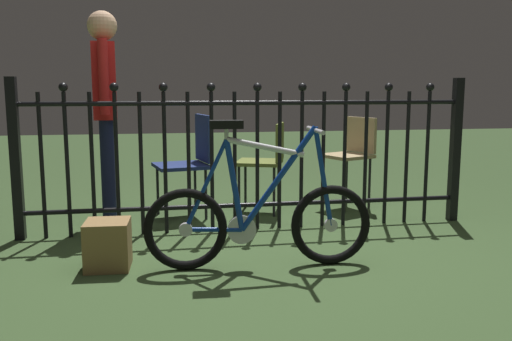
% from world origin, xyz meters
% --- Properties ---
extents(ground_plane, '(20.00, 20.00, 0.00)m').
position_xyz_m(ground_plane, '(0.00, 0.00, 0.00)').
color(ground_plane, '#354D28').
extents(iron_fence, '(3.53, 0.07, 1.19)m').
position_xyz_m(iron_fence, '(-0.06, 0.74, 0.61)').
color(iron_fence, black).
rests_on(iron_fence, ground).
extents(bicycle, '(1.42, 0.40, 0.92)m').
position_xyz_m(bicycle, '(-0.10, -0.18, 0.31)').
color(bicycle, black).
rests_on(bicycle, ground).
extents(chair_tan, '(0.50, 0.50, 0.84)m').
position_xyz_m(chair_tan, '(1.06, 1.38, 0.53)').
color(chair_tan, black).
rests_on(chair_tan, ground).
extents(chair_olive, '(0.50, 0.49, 0.80)m').
position_xyz_m(chair_olive, '(0.24, 1.30, 0.50)').
color(chair_olive, black).
rests_on(chair_olive, ground).
extents(chair_navy, '(0.50, 0.50, 0.88)m').
position_xyz_m(chair_navy, '(-0.44, 1.27, 0.53)').
color(chair_navy, black).
rests_on(chair_navy, ground).
extents(person_visitor, '(0.23, 0.47, 1.71)m').
position_xyz_m(person_visitor, '(-1.12, 1.14, 1.03)').
color(person_visitor, '#191E3F').
rests_on(person_visitor, ground).
extents(display_crate, '(0.28, 0.28, 0.30)m').
position_xyz_m(display_crate, '(-1.03, -0.03, 0.15)').
color(display_crate, olive).
rests_on(display_crate, ground).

